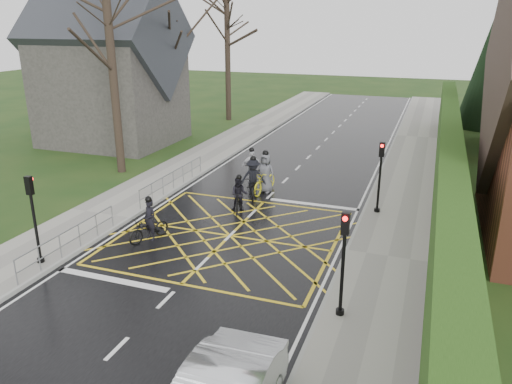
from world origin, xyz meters
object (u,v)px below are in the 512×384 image
Objects in this scene: cyclist_rear at (149,226)px; cyclist_back at (239,198)px; cyclist_lead at (265,178)px; cyclist_front at (251,170)px; cyclist_mid at (253,182)px.

cyclist_rear is 4.47m from cyclist_back.
cyclist_back is 0.78× the size of cyclist_lead.
cyclist_lead reaches higher than cyclist_front.
cyclist_mid is at bearing -83.37° from cyclist_front.
cyclist_rear is 1.00× the size of cyclist_front.
cyclist_rear is 6.31m from cyclist_mid.
cyclist_mid reaches higher than cyclist_front.
cyclist_mid is 0.97× the size of cyclist_lead.
cyclist_back is at bearing 83.69° from cyclist_rear.
cyclist_mid is 2.19m from cyclist_front.
cyclist_lead reaches higher than cyclist_mid.
cyclist_back is 0.91× the size of cyclist_front.
cyclist_rear is 1.10× the size of cyclist_back.
cyclist_front reaches higher than cyclist_rear.
cyclist_front is 0.86× the size of cyclist_lead.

